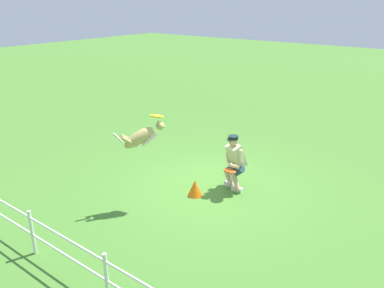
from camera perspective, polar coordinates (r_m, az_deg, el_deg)
ground_plane at (r=9.02m, az=2.61°, el=-6.24°), size 60.00×60.00×0.00m
person at (r=8.66m, az=6.32°, el=-2.46°), size 0.65×0.69×1.29m
dog at (r=7.68m, az=-7.49°, el=1.08°), size 0.68×0.92×0.59m
frisbee_flying at (r=7.69m, az=-5.22°, el=4.14°), size 0.32×0.32×0.08m
frisbee_held at (r=8.35m, az=5.61°, el=-3.99°), size 0.28×0.27×0.11m
fence at (r=6.42m, az=-18.18°, el=-14.58°), size 13.11×0.06×0.83m
training_cone at (r=8.53m, az=0.46°, el=-6.52°), size 0.33×0.33×0.37m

